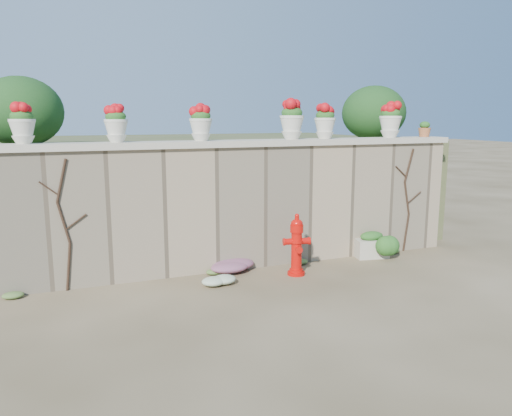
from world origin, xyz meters
name	(u,v)px	position (x,y,z in m)	size (l,w,h in m)	color
ground	(283,303)	(0.00, 0.00, 0.00)	(80.00, 80.00, 0.00)	#4F4127
stone_wall	(238,208)	(0.00, 1.80, 1.00)	(8.00, 0.40, 2.00)	gray
wall_cap	(238,143)	(0.00, 1.80, 2.05)	(8.10, 0.52, 0.10)	beige
raised_fill	(190,184)	(0.00, 5.00, 1.00)	(9.00, 6.00, 2.00)	#384C23
back_shrub_left	(21,112)	(-3.20, 3.00, 2.55)	(1.30, 1.30, 1.10)	#143814
back_shrub_right	(374,113)	(3.40, 3.00, 2.55)	(1.30, 1.30, 1.10)	#143814
vine_left	(65,223)	(-2.67, 1.58, 0.99)	(0.60, 0.04, 1.91)	black
vine_right	(407,199)	(3.23, 1.58, 0.99)	(0.60, 0.04, 1.91)	black
fire_hydrant	(297,245)	(0.70, 1.03, 0.49)	(0.43, 0.30, 0.98)	red
planter_box	(371,245)	(2.39, 1.44, 0.22)	(0.61, 0.43, 0.47)	beige
green_shrub	(388,243)	(2.58, 1.23, 0.29)	(0.60, 0.54, 0.57)	#1E5119
magenta_clump	(235,264)	(-0.14, 1.55, 0.12)	(0.89, 0.60, 0.24)	#B02390
white_flowers	(218,280)	(-0.60, 0.99, 0.09)	(0.50, 0.40, 0.18)	white
urn_pot_0	(22,124)	(-3.12, 1.80, 2.37)	(0.35, 0.35, 0.55)	beige
urn_pot_1	(116,124)	(-1.88, 1.80, 2.37)	(0.34, 0.34, 0.54)	beige
urn_pot_2	(201,123)	(-0.60, 1.80, 2.38)	(0.36, 0.36, 0.56)	beige
urn_pot_3	(292,120)	(0.96, 1.80, 2.41)	(0.40, 0.40, 0.63)	beige
urn_pot_4	(325,122)	(1.59, 1.80, 2.38)	(0.36, 0.36, 0.57)	beige
urn_pot_5	(390,120)	(2.93, 1.80, 2.41)	(0.40, 0.40, 0.62)	beige
terracotta_pot	(424,130)	(3.71, 1.80, 2.23)	(0.23, 0.23, 0.28)	#A85E33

